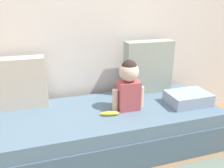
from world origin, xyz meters
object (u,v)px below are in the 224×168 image
(throw_pillow_right, at_px, (148,67))
(banana, at_px, (110,113))
(toddler, at_px, (129,84))
(throw_pillow_left, at_px, (20,83))
(couch, at_px, (97,130))
(folded_blanket, at_px, (188,98))

(throw_pillow_right, height_order, banana, throw_pillow_right)
(throw_pillow_right, relative_size, toddler, 1.19)
(throw_pillow_left, relative_size, banana, 2.78)
(couch, bearing_deg, toddler, -6.15)
(toddler, distance_m, folded_blanket, 0.63)
(throw_pillow_left, height_order, toddler, throw_pillow_left)
(throw_pillow_right, xyz_separation_m, banana, (-0.55, -0.42, -0.26))
(throw_pillow_left, xyz_separation_m, throw_pillow_right, (1.29, 0.00, 0.04))
(toddler, bearing_deg, couch, 173.85)
(toddler, bearing_deg, folded_blanket, -6.65)
(couch, xyz_separation_m, throw_pillow_left, (-0.64, 0.31, 0.44))
(throw_pillow_right, bearing_deg, toddler, -136.05)
(couch, bearing_deg, throw_pillow_left, 154.65)
(throw_pillow_left, distance_m, throw_pillow_right, 1.29)
(throw_pillow_left, xyz_separation_m, toddler, (0.94, -0.34, 0.01))
(couch, relative_size, throw_pillow_right, 4.20)
(toddler, relative_size, banana, 2.76)
(couch, xyz_separation_m, folded_blanket, (0.89, -0.10, 0.26))
(throw_pillow_left, relative_size, throw_pillow_right, 0.85)
(toddler, xyz_separation_m, folded_blanket, (0.60, -0.07, -0.19))
(couch, height_order, folded_blanket, folded_blanket)
(couch, relative_size, toddler, 4.99)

